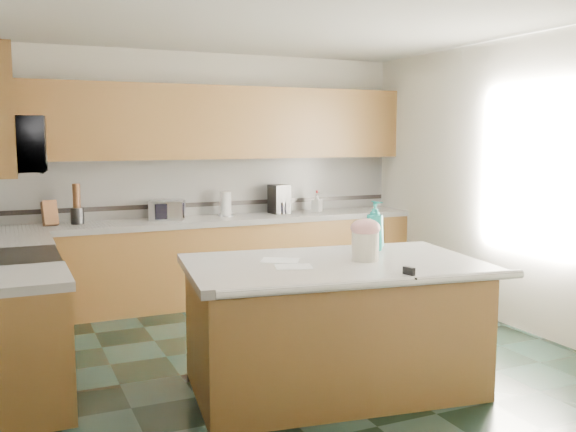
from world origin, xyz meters
TOP-DOWN VIEW (x-y plane):
  - floor at (0.00, 0.00)m, footprint 4.60×4.60m
  - ceiling at (0.00, 0.00)m, footprint 4.60×4.60m
  - wall_back at (0.00, 2.32)m, footprint 4.60×0.04m
  - wall_front at (0.00, -2.32)m, footprint 4.60×0.04m
  - wall_right at (2.32, 0.00)m, footprint 0.04×4.60m
  - back_base_cab at (0.00, 2.00)m, footprint 4.60×0.60m
  - back_countertop at (0.00, 2.00)m, footprint 4.60×0.64m
  - back_upper_cab at (0.00, 2.13)m, footprint 4.60×0.33m
  - back_backsplash at (0.00, 2.29)m, footprint 4.60×0.02m
  - back_accent_band at (0.00, 2.28)m, footprint 4.60×0.01m
  - left_base_cab_rear at (-2.00, 1.29)m, footprint 0.60×0.82m
  - left_counter_rear at (-2.00, 1.29)m, footprint 0.64×0.82m
  - left_base_cab_front at (-2.00, -0.24)m, footprint 0.60×0.72m
  - left_counter_front at (-2.00, -0.24)m, footprint 0.64×0.72m
  - range_body at (-2.00, 0.50)m, footprint 0.60×0.76m
  - range_oven_door at (-1.71, 0.50)m, footprint 0.02×0.68m
  - range_cooktop at (-2.00, 0.50)m, footprint 0.62×0.78m
  - range_handle at (-1.68, 0.50)m, footprint 0.02×0.66m
  - microwave at (-2.00, 0.50)m, footprint 0.50×0.73m
  - island_base at (0.04, -0.67)m, footprint 2.08×1.37m
  - island_top at (0.04, -0.67)m, footprint 2.19×1.48m
  - island_bullnose at (0.04, -1.28)m, footprint 2.03×0.34m
  - treat_jar at (0.27, -0.73)m, footprint 0.23×0.23m
  - treat_jar_lid at (0.27, -0.73)m, footprint 0.21×0.21m
  - treat_jar_knob at (0.27, -0.73)m, footprint 0.07×0.02m
  - treat_jar_knob_end_l at (0.23, -0.73)m, footprint 0.04×0.04m
  - treat_jar_knob_end_r at (0.30, -0.73)m, footprint 0.04×0.04m
  - soap_bottle_island at (0.55, -0.40)m, footprint 0.18×0.18m
  - paper_sheet_a at (-0.29, -0.73)m, footprint 0.29×0.25m
  - paper_sheet_b at (-0.28, -0.48)m, footprint 0.33×0.30m
  - clamp_body at (0.27, -1.26)m, footprint 0.04×0.09m
  - clamp_handle at (0.27, -1.31)m, footprint 0.01×0.06m
  - knife_block at (-1.65, 2.05)m, footprint 0.16×0.20m
  - utensil_crock at (-1.39, 2.08)m, footprint 0.13×0.13m
  - utensil_bundle at (-1.39, 2.08)m, footprint 0.08×0.08m
  - toaster_oven at (-0.48, 2.05)m, footprint 0.41×0.36m
  - toaster_oven_door at (-0.48, 1.94)m, footprint 0.31×0.01m
  - paper_towel at (0.18, 2.10)m, footprint 0.12×0.12m
  - paper_towel_base at (0.18, 2.10)m, footprint 0.18×0.18m
  - water_jug at (0.80, 2.06)m, footprint 0.16×0.16m
  - water_jug_neck at (0.80, 2.06)m, footprint 0.07×0.07m
  - coffee_maker at (0.81, 2.08)m, footprint 0.21×0.23m
  - coffee_carafe at (0.81, 2.03)m, footprint 0.13×0.13m
  - soap_bottle_back at (1.28, 2.05)m, footprint 0.14×0.14m
  - soap_back_cap at (1.28, 2.05)m, footprint 0.02×0.02m
  - window_light_proxy at (2.29, -0.20)m, footprint 0.02×1.40m

SIDE VIEW (x-z plane):
  - floor at x=0.00m, z-range 0.00..0.00m
  - range_oven_door at x=-1.71m, z-range 0.12..0.68m
  - back_base_cab at x=0.00m, z-range 0.00..0.86m
  - left_base_cab_rear at x=-2.00m, z-range 0.00..0.86m
  - left_base_cab_front at x=-2.00m, z-range 0.00..0.86m
  - island_base at x=0.04m, z-range 0.00..0.86m
  - range_body at x=-2.00m, z-range 0.00..0.88m
  - range_handle at x=-1.68m, z-range 0.77..0.79m
  - back_countertop at x=0.00m, z-range 0.86..0.92m
  - left_counter_rear at x=-2.00m, z-range 0.86..0.92m
  - left_counter_front at x=-2.00m, z-range 0.86..0.92m
  - island_top at x=0.04m, z-range 0.86..0.92m
  - island_bullnose at x=0.04m, z-range 0.86..0.92m
  - range_cooktop at x=-2.00m, z-range 0.88..0.92m
  - clamp_handle at x=0.27m, z-range 0.90..0.92m
  - paper_sheet_a at x=-0.29m, z-range 0.92..0.92m
  - paper_sheet_b at x=-0.28m, z-range 0.92..0.92m
  - paper_towel_base at x=0.18m, z-range 0.92..0.93m
  - clamp_body at x=0.27m, z-range 0.89..0.97m
  - coffee_carafe at x=0.81m, z-range 0.92..1.05m
  - utensil_crock at x=-1.39m, z-range 0.92..1.08m
  - treat_jar at x=0.27m, z-range 0.92..1.12m
  - toaster_oven at x=-0.48m, z-range 0.92..1.12m
  - toaster_oven_door at x=-0.48m, z-range 0.94..1.10m
  - soap_bottle_back at x=1.28m, z-range 0.92..1.14m
  - back_accent_band at x=0.00m, z-range 1.02..1.06m
  - knife_block at x=-1.65m, z-range 0.91..1.18m
  - water_jug at x=0.80m, z-range 0.92..1.18m
  - paper_towel at x=0.18m, z-range 0.92..1.19m
  - coffee_maker at x=0.81m, z-range 0.92..1.25m
  - soap_bottle_island at x=0.55m, z-range 0.92..1.30m
  - treat_jar_lid at x=0.27m, z-range 1.09..1.22m
  - soap_back_cap at x=1.28m, z-range 1.14..1.17m
  - water_jug_neck at x=0.80m, z-range 1.18..1.21m
  - treat_jar_knob at x=0.27m, z-range 1.19..1.21m
  - treat_jar_knob_end_l at x=0.23m, z-range 1.18..1.22m
  - treat_jar_knob_end_r at x=0.30m, z-range 1.18..1.22m
  - utensil_bundle at x=-1.39m, z-range 1.08..1.32m
  - back_backsplash at x=0.00m, z-range 0.92..1.55m
  - wall_back at x=0.00m, z-range 0.00..2.70m
  - wall_front at x=0.00m, z-range 0.00..2.70m
  - wall_right at x=2.32m, z-range 0.00..2.70m
  - window_light_proxy at x=2.29m, z-range 0.95..2.05m
  - microwave at x=-2.00m, z-range 1.53..1.94m
  - back_upper_cab at x=0.00m, z-range 1.55..2.33m
  - ceiling at x=0.00m, z-range 2.70..2.70m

